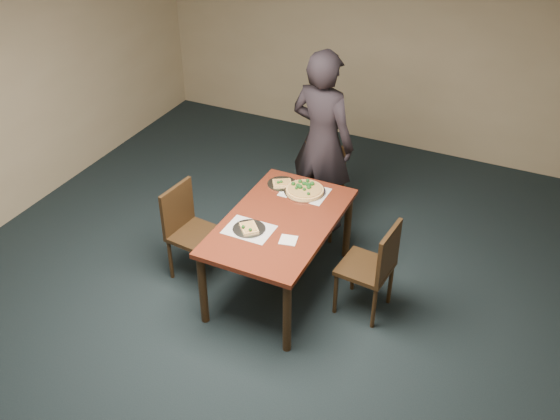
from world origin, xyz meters
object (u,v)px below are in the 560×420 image
at_px(chair_far, 321,183).
at_px(chair_right, 374,265).
at_px(slice_plate_near, 249,228).
at_px(diner, 322,142).
at_px(slice_plate_far, 282,184).
at_px(pizza_pan, 305,190).
at_px(chair_left, 189,227).
at_px(dining_table, 280,228).

bearing_deg(chair_far, chair_right, -55.01).
xyz_separation_m(chair_right, slice_plate_near, (-1.03, -0.29, 0.25)).
bearing_deg(chair_far, diner, 113.32).
relative_size(chair_right, slice_plate_far, 3.25).
bearing_deg(pizza_pan, diner, 98.22).
bearing_deg(chair_right, chair_left, -78.01).
height_order(chair_left, chair_right, same).
bearing_deg(pizza_pan, slice_plate_near, -103.94).
xyz_separation_m(chair_far, slice_plate_near, (-0.13, -1.32, 0.25)).
height_order(chair_left, slice_plate_far, chair_left).
bearing_deg(diner, chair_left, 70.29).
height_order(dining_table, chair_right, chair_right).
xyz_separation_m(chair_right, pizza_pan, (-0.85, 0.46, 0.26)).
xyz_separation_m(dining_table, slice_plate_far, (-0.23, 0.53, 0.10)).
bearing_deg(pizza_pan, chair_far, 95.50).
height_order(chair_right, slice_plate_near, chair_right).
height_order(slice_plate_near, slice_plate_far, slice_plate_near).
xyz_separation_m(dining_table, chair_right, (0.86, 0.05, -0.14)).
distance_m(dining_table, chair_right, 0.87).
xyz_separation_m(chair_right, diner, (-0.94, 1.09, 0.43)).
relative_size(chair_left, chair_right, 1.00).
height_order(pizza_pan, slice_plate_near, pizza_pan).
distance_m(diner, slice_plate_far, 0.65).
distance_m(chair_right, slice_plate_near, 1.10).
bearing_deg(slice_plate_far, pizza_pan, -6.45).
distance_m(chair_far, slice_plate_far, 0.62).
relative_size(diner, pizza_pan, 4.90).
distance_m(chair_far, diner, 0.44).
relative_size(chair_far, diner, 0.48).
height_order(chair_left, diner, diner).
bearing_deg(chair_far, slice_plate_near, -102.03).
bearing_deg(chair_far, slice_plate_far, -115.68).
bearing_deg(slice_plate_far, chair_right, -23.95).
distance_m(dining_table, pizza_pan, 0.51).
bearing_deg(chair_left, diner, -25.10).
xyz_separation_m(dining_table, diner, (-0.08, 1.13, 0.29)).
bearing_deg(chair_left, pizza_pan, -46.82).
bearing_deg(dining_table, pizza_pan, 88.45).
distance_m(chair_left, pizza_pan, 1.12).
distance_m(chair_right, diner, 1.50).
height_order(dining_table, pizza_pan, pizza_pan).
bearing_deg(chair_far, chair_left, -129.81).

